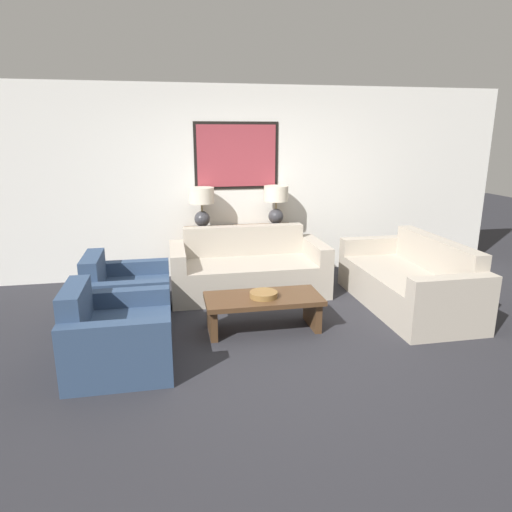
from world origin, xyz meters
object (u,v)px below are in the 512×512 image
table_lamp_left (202,203)px  table_lamp_right (276,201)px  decorative_bowl (264,295)px  console_table (240,252)px  armchair_near_back_wall (126,298)px  couch_by_back_wall (248,271)px  couch_by_side (409,283)px  armchair_near_camera (117,337)px  coffee_table (263,305)px

table_lamp_left → table_lamp_right: (1.04, 0.00, 0.00)m
decorative_bowl → console_table: bearing=88.4°
decorative_bowl → armchair_near_back_wall: (-1.42, 0.54, -0.13)m
couch_by_back_wall → couch_by_side: (1.79, -0.86, 0.00)m
couch_by_back_wall → armchair_near_camera: (-1.47, -1.71, -0.01)m
armchair_near_camera → armchair_near_back_wall: bearing=90.0°
table_lamp_left → couch_by_side: 2.87m
couch_by_back_wall → decorative_bowl: couch_by_back_wall is taller
console_table → table_lamp_left: table_lamp_left is taller
armchair_near_camera → coffee_table: bearing=19.8°
table_lamp_left → armchair_near_back_wall: size_ratio=0.60×
couch_by_back_wall → armchair_near_back_wall: couch_by_back_wall is taller
couch_by_side → armchair_near_camera: 3.37m
table_lamp_right → armchair_near_back_wall: bearing=-146.1°
table_lamp_right → table_lamp_left: bearing=180.0°
couch_by_side → coffee_table: size_ratio=1.63×
decorative_bowl → armchair_near_back_wall: bearing=159.3°
table_lamp_left → couch_by_back_wall: table_lamp_left is taller
table_lamp_left → couch_by_side: size_ratio=0.29×
decorative_bowl → armchair_near_camera: 1.50m
table_lamp_left → couch_by_side: bearing=-33.2°
table_lamp_right → coffee_table: table_lamp_right is taller
console_table → coffee_table: bearing=-91.6°
couch_by_side → decorative_bowl: (-1.84, -0.36, 0.12)m
couch_by_side → armchair_near_camera: bearing=-165.4°
couch_by_back_wall → armchair_near_back_wall: 1.62m
console_table → armchair_near_camera: bearing=-122.0°
console_table → armchair_near_camera: (-1.47, -2.36, -0.10)m
decorative_bowl → table_lamp_right: bearing=73.0°
couch_by_back_wall → coffee_table: (-0.05, -1.20, -0.01)m
console_table → table_lamp_right: bearing=0.0°
coffee_table → decorative_bowl: decorative_bowl is taller
couch_by_side → armchair_near_back_wall: 3.26m
console_table → decorative_bowl: size_ratio=5.30×
couch_by_back_wall → decorative_bowl: bearing=-92.5°
couch_by_back_wall → coffee_table: couch_by_back_wall is taller
armchair_near_camera → couch_by_side: bearing=14.6°
couch_by_back_wall → armchair_near_camera: bearing=-130.8°
couch_by_side → armchair_near_back_wall: bearing=177.0°
coffee_table → armchair_near_camera: size_ratio=1.28×
table_lamp_right → couch_by_side: (1.27, -1.51, -0.81)m
couch_by_back_wall → couch_by_side: size_ratio=1.00×
coffee_table → armchair_near_camera: armchair_near_camera is taller
armchair_near_back_wall → table_lamp_right: bearing=33.9°
table_lamp_right → armchair_near_camera: bearing=-130.2°
couch_by_back_wall → decorative_bowl: (-0.05, -1.22, 0.12)m
table_lamp_left → armchair_near_back_wall: table_lamp_left is taller
armchair_near_camera → table_lamp_right: bearing=49.8°
couch_by_side → armchair_near_back_wall: couch_by_side is taller
table_lamp_right → coffee_table: bearing=-107.2°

